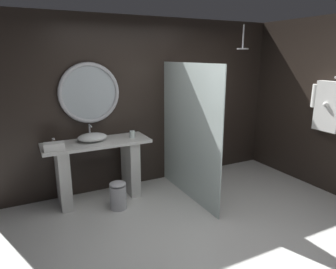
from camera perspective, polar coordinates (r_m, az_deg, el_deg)
ground_plane at (r=3.70m, az=8.13°, el=-18.76°), size 5.76×5.76×0.00m
back_wall_panel at (r=4.82m, az=-4.33°, el=5.94°), size 4.80×0.10×2.60m
side_wall_right at (r=5.34m, az=25.02°, el=5.47°), size 0.10×2.47×2.60m
vanity_counter at (r=4.43m, az=-13.08°, el=-5.66°), size 1.47×0.54×0.87m
vessel_sink at (r=4.33m, az=-14.10°, el=-0.50°), size 0.41×0.34×0.21m
tumbler_cup at (r=4.42m, az=-6.78°, el=0.05°), size 0.08×0.08×0.10m
soap_dispenser at (r=4.18m, az=-20.80°, el=-1.61°), size 0.06×0.06×0.13m
round_wall_mirror at (r=4.44m, az=-14.62°, el=7.58°), size 0.86×0.06×0.86m
shower_glass_panel at (r=4.29m, az=3.99°, el=0.37°), size 0.02×1.56×1.94m
rain_shower_head at (r=5.12m, az=13.95°, el=15.92°), size 0.19×0.19×0.38m
hanging_bathrobe at (r=4.96m, az=28.14°, el=5.09°), size 0.20×0.58×0.79m
toilet at (r=5.02m, az=5.61°, el=-6.03°), size 0.40×0.52×0.56m
waste_bin at (r=4.23m, az=-9.41°, el=-11.20°), size 0.23×0.23×0.39m
folded_hand_towel at (r=4.06m, az=-20.68°, el=-2.14°), size 0.26×0.17×0.10m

